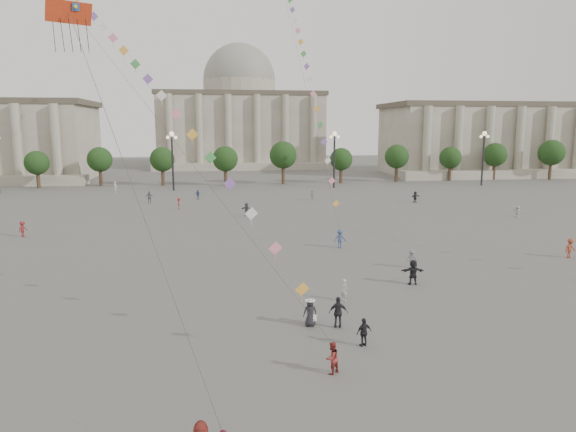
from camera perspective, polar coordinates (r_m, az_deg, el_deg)
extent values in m
plane|color=#54524F|center=(28.63, 7.02, -13.81)|extent=(360.00, 360.00, 0.00)
cube|color=gray|center=(145.59, 26.68, 7.47)|extent=(80.00, 22.00, 16.00)
cube|color=#4C4438|center=(145.64, 26.94, 10.84)|extent=(81.60, 22.44, 1.20)
cube|color=gray|center=(155.48, -5.33, 9.29)|extent=(46.00, 30.00, 20.00)
cube|color=#4C4438|center=(155.74, -5.39, 13.19)|extent=(46.92, 30.60, 1.20)
cube|color=gray|center=(138.88, -4.96, 5.51)|extent=(48.30, 4.00, 2.00)
cylinder|color=gray|center=(155.86, -5.40, 13.88)|extent=(21.00, 21.00, 5.00)
sphere|color=gray|center=(156.06, -5.42, 14.80)|extent=(21.00, 21.00, 21.00)
cylinder|color=#34251A|center=(109.55, -26.52, 3.75)|extent=(0.70, 0.70, 3.52)
sphere|color=black|center=(109.28, -26.66, 5.67)|extent=(5.12, 5.12, 5.12)
cylinder|color=#34251A|center=(106.31, -20.37, 4.01)|extent=(0.70, 0.70, 3.52)
sphere|color=black|center=(106.04, -20.49, 5.99)|extent=(5.12, 5.12, 5.12)
cylinder|color=#34251A|center=(104.36, -13.91, 4.24)|extent=(0.70, 0.70, 3.52)
sphere|color=black|center=(104.09, -14.00, 6.26)|extent=(5.12, 5.12, 5.12)
cylinder|color=#34251A|center=(103.78, -7.29, 4.42)|extent=(0.70, 0.70, 3.52)
sphere|color=black|center=(103.50, -7.34, 6.45)|extent=(5.12, 5.12, 5.12)
cylinder|color=#34251A|center=(104.57, -0.68, 4.54)|extent=(0.70, 0.70, 3.52)
sphere|color=black|center=(104.29, -0.69, 6.56)|extent=(5.12, 5.12, 5.12)
cylinder|color=#34251A|center=(106.72, 5.74, 4.60)|extent=(0.70, 0.70, 3.52)
sphere|color=black|center=(106.45, 5.78, 6.57)|extent=(5.12, 5.12, 5.12)
cylinder|color=#34251A|center=(110.14, 11.84, 4.60)|extent=(0.70, 0.70, 3.52)
sphere|color=black|center=(109.87, 11.91, 6.51)|extent=(5.12, 5.12, 5.12)
cylinder|color=#34251A|center=(114.72, 17.52, 4.56)|extent=(0.70, 0.70, 3.52)
sphere|color=black|center=(114.46, 17.61, 6.39)|extent=(5.12, 5.12, 5.12)
cylinder|color=#34251A|center=(120.32, 22.71, 4.48)|extent=(0.70, 0.70, 3.52)
sphere|color=black|center=(120.08, 22.83, 6.23)|extent=(5.12, 5.12, 5.12)
cylinder|color=#34251A|center=(126.82, 27.40, 4.38)|extent=(0.70, 0.70, 3.52)
sphere|color=black|center=(126.59, 27.54, 6.03)|extent=(5.12, 5.12, 5.12)
cylinder|color=#262628|center=(95.88, -12.70, 5.76)|extent=(0.36, 0.36, 10.00)
sphere|color=#FFE5B2|center=(95.67, -12.81, 8.87)|extent=(0.90, 0.90, 0.90)
sphere|color=#FFE5B2|center=(95.74, -13.22, 8.49)|extent=(0.60, 0.60, 0.60)
sphere|color=#FFE5B2|center=(95.62, -12.38, 8.52)|extent=(0.60, 0.60, 0.60)
cylinder|color=#262628|center=(98.01, 5.15, 6.05)|extent=(0.36, 0.36, 10.00)
sphere|color=#FFE5B2|center=(97.81, 5.20, 9.09)|extent=(0.90, 0.90, 0.90)
sphere|color=#FFE5B2|center=(97.66, 4.79, 8.74)|extent=(0.60, 0.60, 0.60)
sphere|color=#FFE5B2|center=(97.98, 5.60, 8.73)|extent=(0.60, 0.60, 0.60)
cylinder|color=#262628|center=(108.72, 20.84, 5.82)|extent=(0.36, 0.36, 10.00)
sphere|color=#FFE5B2|center=(108.54, 21.01, 8.55)|extent=(0.90, 0.90, 0.90)
sphere|color=#FFE5B2|center=(108.21, 20.66, 8.26)|extent=(0.60, 0.60, 0.60)
sphere|color=#FFE5B2|center=(108.88, 21.32, 8.22)|extent=(0.60, 0.60, 0.60)
imported|color=navy|center=(83.57, -10.00, 2.36)|extent=(0.96, 0.59, 1.53)
imported|color=maroon|center=(60.96, -27.39, -1.29)|extent=(1.01, 1.25, 1.68)
imported|color=black|center=(39.03, 13.73, -6.08)|extent=(1.77, 0.70, 1.86)
imported|color=#ADACA9|center=(81.80, 2.71, 2.40)|extent=(1.02, 1.64, 1.69)
imported|color=slate|center=(43.47, 13.58, -4.66)|extent=(1.00, 0.58, 1.53)
imported|color=silver|center=(72.24, 24.14, 0.47)|extent=(1.43, 1.01, 1.49)
imported|color=brown|center=(51.86, 28.86, -3.15)|extent=(1.27, 0.93, 1.76)
imported|color=black|center=(81.33, 13.96, 2.08)|extent=(1.66, 1.04, 1.71)
imported|color=silver|center=(95.61, -18.62, 3.05)|extent=(0.62, 0.80, 1.95)
imported|color=#56575B|center=(66.74, -4.61, 0.73)|extent=(1.74, 1.24, 1.81)
imported|color=#B2B1AD|center=(34.72, 6.26, -8.16)|extent=(0.58, 0.66, 1.51)
imported|color=#57575B|center=(80.88, -15.16, 2.03)|extent=(1.08, 0.47, 1.83)
imported|color=maroon|center=(74.46, -12.01, 1.40)|extent=(0.68, 1.06, 1.55)
imported|color=#232328|center=(30.18, 5.61, -10.62)|extent=(1.14, 0.62, 1.85)
imported|color=black|center=(28.04, 8.44, -12.65)|extent=(0.98, 0.65, 1.55)
imported|color=maroon|center=(25.04, 4.90, -15.44)|extent=(0.95, 0.91, 1.55)
imported|color=#364779|center=(49.39, 5.81, -2.53)|extent=(1.22, 0.76, 1.81)
imported|color=black|center=(30.33, 2.48, -10.66)|extent=(0.83, 0.56, 1.66)
cone|color=white|center=(30.06, 2.49, -9.25)|extent=(0.52, 0.52, 0.14)
cylinder|color=white|center=(30.08, 2.49, -9.36)|extent=(0.60, 0.60, 0.02)
cube|color=white|center=(30.34, 3.00, -11.23)|extent=(0.22, 0.10, 0.35)
cube|color=red|center=(29.49, -23.17, 20.10)|extent=(2.17, 1.52, 1.02)
cube|color=#167D3F|center=(29.58, -23.92, 20.51)|extent=(0.40, 0.34, 0.34)
cube|color=#2055B0|center=(29.41, -22.53, 20.66)|extent=(0.40, 0.34, 0.34)
sphere|color=gold|center=(29.55, -23.95, 20.52)|extent=(0.20, 0.20, 0.20)
sphere|color=gold|center=(29.38, -22.55, 20.68)|extent=(0.20, 0.20, 0.20)
cylinder|color=#3F3F3F|center=(22.08, -17.16, 3.92)|extent=(0.02, 0.02, 21.28)
cylinder|color=#3F3F3F|center=(50.60, -20.64, 17.91)|extent=(0.02, 0.02, 71.31)
cube|color=gold|center=(25.56, 1.59, -8.13)|extent=(0.76, 0.25, 0.76)
cube|color=pink|center=(26.79, -1.41, -3.59)|extent=(0.76, 0.25, 0.76)
cube|color=white|center=(28.27, -4.09, 0.27)|extent=(0.76, 0.25, 0.76)
cube|color=#8A5CB8|center=(29.92, -6.49, 3.59)|extent=(0.76, 0.25, 0.76)
cube|color=#45974C|center=(31.71, -8.64, 6.44)|extent=(0.76, 0.25, 0.76)
cube|color=gold|center=(33.61, -10.58, 8.89)|extent=(0.76, 0.25, 0.76)
cube|color=pink|center=(35.60, -12.32, 11.02)|extent=(0.76, 0.25, 0.76)
cube|color=white|center=(37.66, -13.89, 12.86)|extent=(0.76, 0.25, 0.76)
cube|color=#8A5CB8|center=(39.78, -15.31, 14.47)|extent=(0.76, 0.25, 0.76)
cube|color=#45974C|center=(41.94, -16.61, 15.88)|extent=(0.76, 0.25, 0.76)
cube|color=gold|center=(44.14, -17.79, 17.12)|extent=(0.76, 0.25, 0.76)
cube|color=pink|center=(46.38, -18.87, 18.21)|extent=(0.76, 0.25, 0.76)
cube|color=white|center=(48.64, -19.86, 19.18)|extent=(0.76, 0.25, 0.76)
cube|color=#8A5CB8|center=(50.92, -20.78, 20.05)|extent=(0.76, 0.25, 0.76)
cube|color=#45974C|center=(53.22, -21.62, 20.82)|extent=(0.76, 0.25, 0.76)
cylinder|color=#3F3F3F|center=(68.79, 0.49, 19.98)|extent=(0.02, 0.02, 59.81)
cube|color=gold|center=(50.17, 5.35, 1.38)|extent=(0.76, 0.25, 0.76)
cube|color=pink|center=(51.27, 4.89, 3.91)|extent=(0.76, 0.25, 0.76)
cube|color=white|center=(52.48, 4.44, 6.17)|extent=(0.76, 0.25, 0.76)
cube|color=#8A5CB8|center=(53.78, 4.01, 8.21)|extent=(0.76, 0.25, 0.76)
cube|color=#45974C|center=(55.14, 3.60, 10.09)|extent=(0.76, 0.25, 0.76)
cube|color=gold|center=(56.56, 3.20, 11.81)|extent=(0.76, 0.25, 0.76)
cube|color=pink|center=(58.03, 2.82, 13.42)|extent=(0.76, 0.25, 0.76)
cube|color=white|center=(59.54, 2.45, 14.90)|extent=(0.76, 0.25, 0.76)
cube|color=#8A5CB8|center=(61.09, 2.09, 16.28)|extent=(0.76, 0.25, 0.76)
cube|color=#45974C|center=(62.67, 1.75, 17.57)|extent=(0.76, 0.25, 0.76)
cube|color=gold|center=(64.28, 1.42, 18.78)|extent=(0.76, 0.25, 0.76)
cube|color=pink|center=(65.92, 1.10, 19.90)|extent=(0.76, 0.25, 0.76)
cube|color=white|center=(67.57, 0.79, 20.96)|extent=(0.76, 0.25, 0.76)
cube|color=#8A5CB8|center=(69.25, 0.49, 21.94)|extent=(0.76, 0.25, 0.76)
cube|color=#45974C|center=(70.94, 0.21, 22.87)|extent=(0.76, 0.25, 0.76)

